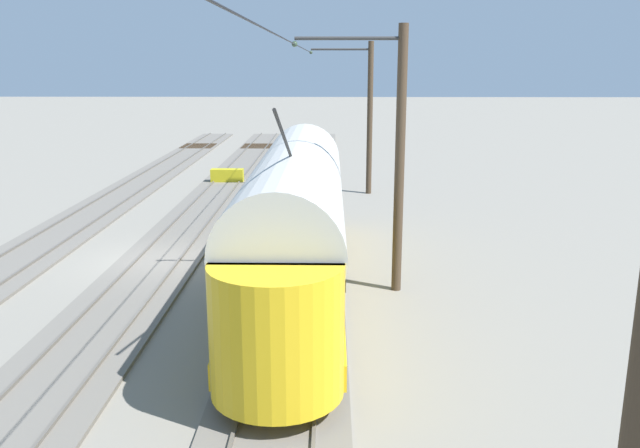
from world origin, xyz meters
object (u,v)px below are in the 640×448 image
(vintage_streetcar, at_px, (296,217))
(catenary_pole_mid_near, at_px, (397,156))
(track_end_bumper, at_px, (227,176))
(catenary_pole_foreground, at_px, (368,116))

(vintage_streetcar, relative_size, catenary_pole_mid_near, 2.14)
(catenary_pole_mid_near, xyz_separation_m, track_end_bumper, (7.66, -17.49, -3.58))
(vintage_streetcar, bearing_deg, track_end_bumper, -74.81)
(vintage_streetcar, height_order, track_end_bumper, vintage_streetcar)
(vintage_streetcar, distance_m, track_end_bumper, 18.38)
(track_end_bumper, bearing_deg, vintage_streetcar, 105.19)
(catenary_pole_foreground, xyz_separation_m, track_end_bumper, (7.66, -2.77, -3.58))
(vintage_streetcar, height_order, catenary_pole_foreground, catenary_pole_foreground)
(catenary_pole_foreground, relative_size, catenary_pole_mid_near, 1.00)
(catenary_pole_foreground, distance_m, track_end_bumper, 8.90)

